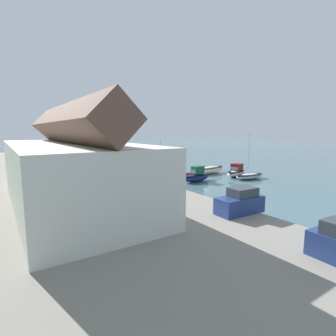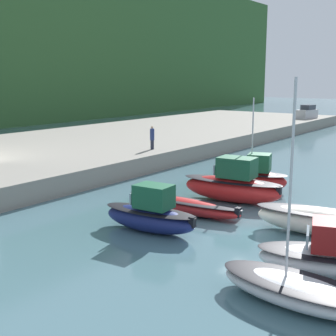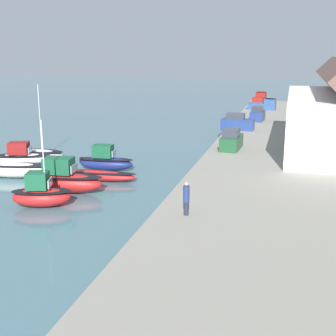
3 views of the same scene
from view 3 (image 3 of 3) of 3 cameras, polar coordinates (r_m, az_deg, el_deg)
ground_plane at (r=45.31m, az=-13.84°, el=-1.08°), size 320.00×320.00×0.00m
quay_promenade at (r=39.95m, az=19.42°, el=-2.37°), size 120.90×23.49×1.54m
harbor_clubhouse at (r=51.22m, az=19.70°, el=5.84°), size 21.98×9.56×9.33m
moored_boat_0 at (r=46.71m, az=-7.62°, el=0.85°), size 2.29×5.65×2.56m
moored_boat_1 at (r=43.27m, az=-8.87°, el=-0.85°), size 1.86×7.90×0.94m
moored_boat_2 at (r=39.97m, az=-12.72°, el=-1.39°), size 2.89×6.99×2.98m
moored_boat_3 at (r=36.80m, az=-15.23°, el=-3.06°), size 3.29×4.92×6.65m
moored_boat_4 at (r=53.71m, az=-15.47°, el=1.75°), size 2.79×6.14×8.06m
moored_boat_5 at (r=51.09m, az=-17.43°, el=1.35°), size 4.06×6.21×2.34m
moored_boat_6 at (r=46.16m, az=-18.57°, el=-0.15°), size 3.07×7.15×1.44m
parked_car_0 at (r=49.25m, az=7.74°, el=3.34°), size 4.30×2.05×2.16m
parked_car_1 at (r=61.65m, az=8.43°, el=5.48°), size 1.99×4.28×2.16m
parked_car_2 at (r=70.44m, az=10.87°, el=6.45°), size 4.29×2.03×2.16m
pickup_truck_0 at (r=96.40m, az=11.15°, el=8.39°), size 4.94×2.57×1.90m
pickup_truck_1 at (r=83.96m, az=11.67°, el=7.54°), size 2.33×4.87×1.90m
person_on_quay at (r=29.16m, az=2.24°, el=-3.70°), size 0.40×0.40×2.14m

